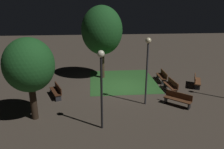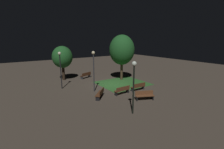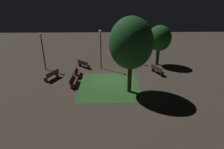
# 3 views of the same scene
# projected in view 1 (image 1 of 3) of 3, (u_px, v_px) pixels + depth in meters

# --- Properties ---
(ground_plane) EXTENTS (60.00, 60.00, 0.00)m
(ground_plane) POSITION_uv_depth(u_px,v_px,m) (123.00, 87.00, 17.87)
(ground_plane) COLOR #473D33
(grass_lawn) EXTENTS (6.15, 5.59, 0.01)m
(grass_lawn) POSITION_uv_depth(u_px,v_px,m) (122.00, 81.00, 19.29)
(grass_lawn) COLOR #2D6028
(grass_lawn) RESTS_ON ground
(bench_back_row) EXTENTS (1.83, 0.60, 0.88)m
(bench_back_row) POSITION_uv_depth(u_px,v_px,m) (171.00, 85.00, 16.96)
(bench_back_row) COLOR brown
(bench_back_row) RESTS_ON ground
(bench_front_left) EXTENTS (1.81, 0.52, 0.88)m
(bench_front_left) POSITION_uv_depth(u_px,v_px,m) (162.00, 76.00, 19.10)
(bench_front_left) COLOR #512D19
(bench_front_left) RESTS_ON ground
(bench_corner) EXTENTS (1.58, 1.65, 0.88)m
(bench_corner) POSITION_uv_depth(u_px,v_px,m) (178.00, 99.00, 14.62)
(bench_corner) COLOR #512D19
(bench_corner) RESTS_ON ground
(bench_front_right) EXTENTS (1.85, 1.11, 0.88)m
(bench_front_right) POSITION_uv_depth(u_px,v_px,m) (56.00, 91.00, 15.96)
(bench_front_right) COLOR #422314
(bench_front_right) RESTS_ON ground
(bench_near_trees) EXTENTS (1.84, 1.18, 0.88)m
(bench_near_trees) POSITION_uv_depth(u_px,v_px,m) (197.00, 81.00, 17.96)
(bench_near_trees) COLOR brown
(bench_near_trees) RESTS_ON ground
(tree_back_right) EXTENTS (2.78, 2.78, 4.80)m
(tree_back_right) POSITION_uv_depth(u_px,v_px,m) (29.00, 65.00, 12.12)
(tree_back_right) COLOR #2D2116
(tree_back_right) RESTS_ON ground
(tree_tall_center) EXTENTS (3.50, 3.50, 6.33)m
(tree_tall_center) POSITION_uv_depth(u_px,v_px,m) (102.00, 31.00, 18.85)
(tree_tall_center) COLOR #423021
(tree_tall_center) RESTS_ON ground
(lamp_post_path_center) EXTENTS (0.36, 0.36, 4.33)m
(lamp_post_path_center) POSITION_uv_depth(u_px,v_px,m) (101.00, 77.00, 11.22)
(lamp_post_path_center) COLOR black
(lamp_post_path_center) RESTS_ON ground
(lamp_post_plaza_west) EXTENTS (0.36, 0.36, 4.49)m
(lamp_post_plaza_west) POSITION_uv_depth(u_px,v_px,m) (147.00, 60.00, 14.02)
(lamp_post_plaza_west) COLOR #333338
(lamp_post_plaza_west) RESTS_ON ground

